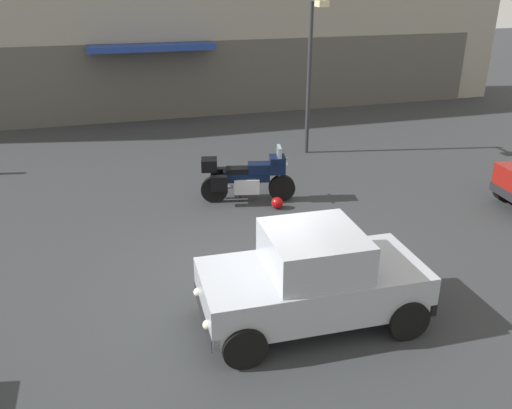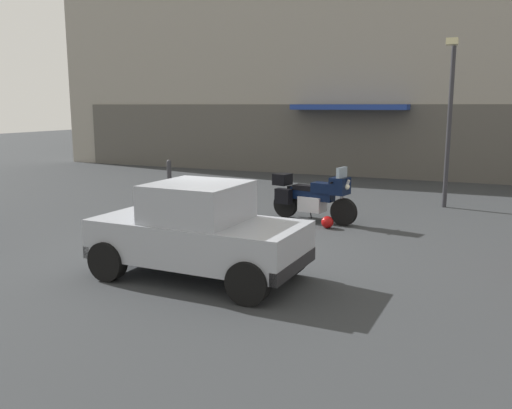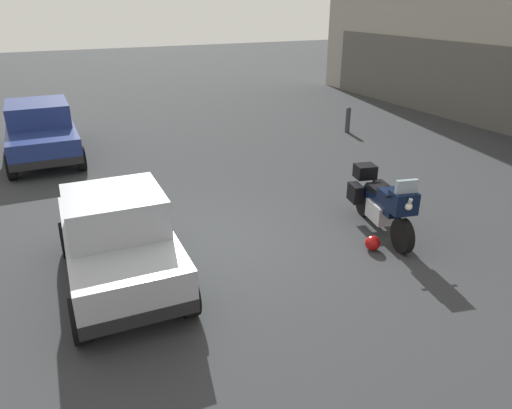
{
  "view_description": "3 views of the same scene",
  "coord_description": "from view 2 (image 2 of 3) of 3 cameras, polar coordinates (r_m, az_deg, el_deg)",
  "views": [
    {
      "loc": [
        -2.24,
        -7.94,
        5.02
      ],
      "look_at": [
        0.4,
        1.09,
        0.95
      ],
      "focal_mm": 37.2,
      "sensor_mm": 36.0,
      "label": 1
    },
    {
      "loc": [
        4.79,
        -8.86,
        2.77
      ],
      "look_at": [
        0.43,
        1.05,
        0.78
      ],
      "focal_mm": 37.97,
      "sensor_mm": 36.0,
      "label": 2
    },
    {
      "loc": [
        7.4,
        -2.35,
        4.23
      ],
      "look_at": [
        0.47,
        0.93,
        0.88
      ],
      "focal_mm": 33.16,
      "sensor_mm": 36.0,
      "label": 3
    }
  ],
  "objects": [
    {
      "name": "building_facade_rear",
      "position": [
        22.73,
        11.92,
        16.19
      ],
      "size": [
        28.65,
        3.4,
        10.37
      ],
      "color": "gray",
      "rests_on": "ground"
    },
    {
      "name": "motorcycle",
      "position": [
        13.1,
        5.94,
        0.94
      ],
      "size": [
        2.24,
        1.01,
        1.36
      ],
      "rotation": [
        0.0,
        0.0,
        -0.22
      ],
      "color": "black",
      "rests_on": "ground"
    },
    {
      "name": "helmet",
      "position": [
        12.44,
        7.52,
        -1.86
      ],
      "size": [
        0.28,
        0.28,
        0.28
      ],
      "primitive_type": "sphere",
      "color": "#990C0C",
      "rests_on": "ground"
    },
    {
      "name": "streetlamp_curbside",
      "position": [
        15.39,
        19.75,
        9.76
      ],
      "size": [
        0.28,
        0.94,
        4.48
      ],
      "color": "#2D2D33",
      "rests_on": "ground"
    },
    {
      "name": "car_compact_side",
      "position": [
        8.73,
        -6.09,
        -2.87
      ],
      "size": [
        3.51,
        1.79,
        1.56
      ],
      "rotation": [
        0.0,
        0.0,
        3.11
      ],
      "color": "#9EA3AD",
      "rests_on": "ground"
    },
    {
      "name": "bollard_curbside",
      "position": [
        19.4,
        -9.14,
        3.47
      ],
      "size": [
        0.16,
        0.16,
        0.88
      ],
      "color": "#333338",
      "rests_on": "ground"
    },
    {
      "name": "ground_plane",
      "position": [
        10.44,
        -4.51,
        -4.98
      ],
      "size": [
        80.0,
        80.0,
        0.0
      ],
      "primitive_type": "plane",
      "color": "#2D3033"
    }
  ]
}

